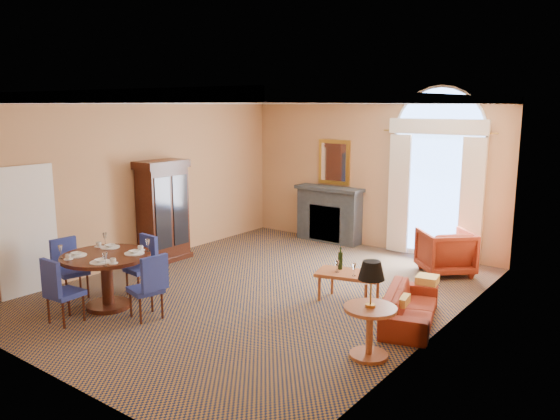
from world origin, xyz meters
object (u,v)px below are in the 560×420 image
Objects in this scene: dining_table at (106,269)px; sofa at (410,306)px; armoire at (163,213)px; side_table at (371,300)px; coffee_table at (348,275)px; armchair at (445,252)px.

dining_table is 4.55m from sofa.
side_table is at bearing -14.55° from armoire.
dining_table is (1.33, -2.29, -0.35)m from armoire.
sofa is (3.94, 2.24, -0.38)m from dining_table.
dining_table is at bearing -59.92° from armoire.
sofa is at bearing 29.59° from dining_table.
sofa is 1.38× the size of side_table.
armoire is 1.85× the size of coffee_table.
armchair is at bearing 53.95° from dining_table.
sofa is 1.85× the size of armchair.
dining_table is at bearing 10.15° from armchair.
armchair is (3.49, 4.80, -0.21)m from dining_table.
dining_table is 4.10m from side_table.
armchair is at bearing -6.82° from sofa.
dining_table is 5.94m from armchair.
armchair is at bearing 59.14° from coffee_table.
armchair reaches higher than sofa.
armoire reaches higher than armchair.
coffee_table is at bearing 1.47° from armoire.
dining_table reaches higher than armchair.
side_table reaches higher than coffee_table.
armchair is 2.50m from coffee_table.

